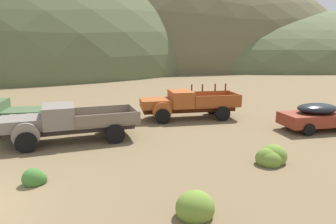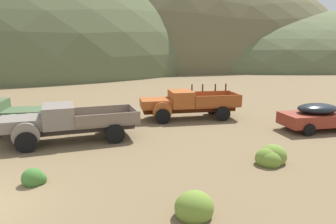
# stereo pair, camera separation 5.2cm
# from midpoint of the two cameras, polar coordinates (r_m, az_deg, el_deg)

# --- Properties ---
(hill_center) EXTENTS (98.72, 81.94, 51.24)m
(hill_center) POSITION_cam_midpoint_polar(r_m,az_deg,el_deg) (80.96, -29.33, 7.39)
(hill_center) COLOR #56603D
(hill_center) RESTS_ON ground
(hill_far_left) EXTENTS (109.54, 61.81, 54.08)m
(hill_far_left) POSITION_cam_midpoint_polar(r_m,az_deg,el_deg) (81.00, -3.33, 8.92)
(hill_far_left) COLOR brown
(hill_far_left) RESTS_ON ground
(hill_far_right) EXTENTS (106.39, 81.18, 30.15)m
(hill_far_right) POSITION_cam_midpoint_polar(r_m,az_deg,el_deg) (97.18, 17.67, 8.93)
(hill_far_right) COLOR #56603D
(hill_far_right) RESTS_ON ground
(truck_primer_gray) EXTENTS (6.80, 3.24, 1.89)m
(truck_primer_gray) POSITION_cam_midpoint_polar(r_m,az_deg,el_deg) (15.89, -19.77, -1.91)
(truck_primer_gray) COLOR #3D322D
(truck_primer_gray) RESTS_ON ground
(truck_oxide_orange) EXTENTS (6.48, 2.46, 2.16)m
(truck_oxide_orange) POSITION_cam_midpoint_polar(r_m,az_deg,el_deg) (19.85, 2.70, 1.55)
(truck_oxide_orange) COLOR #51220D
(truck_oxide_orange) RESTS_ON ground
(car_rust_red) EXTENTS (4.86, 2.12, 1.57)m
(car_rust_red) POSITION_cam_midpoint_polar(r_m,az_deg,el_deg) (19.35, 27.31, -0.68)
(car_rust_red) COLOR maroon
(car_rust_red) RESTS_ON ground
(bush_front_left) EXTENTS (0.84, 0.67, 0.76)m
(bush_front_left) POSITION_cam_midpoint_polar(r_m,az_deg,el_deg) (11.67, -24.17, -11.53)
(bush_front_left) COLOR #3D702D
(bush_front_left) RESTS_ON ground
(bush_lone_scrub) EXTENTS (1.39, 1.20, 0.98)m
(bush_lone_scrub) POSITION_cam_midpoint_polar(r_m,az_deg,el_deg) (13.12, 18.84, -8.22)
(bush_lone_scrub) COLOR olive
(bush_lone_scrub) RESTS_ON ground
(bush_near_barrel) EXTENTS (1.13, 1.01, 0.96)m
(bush_near_barrel) POSITION_cam_midpoint_polar(r_m,az_deg,el_deg) (8.90, 5.13, -17.85)
(bush_near_barrel) COLOR olive
(bush_near_barrel) RESTS_ON ground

